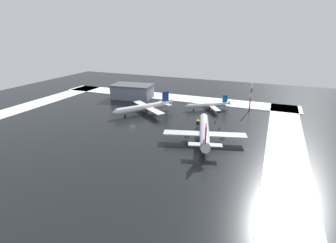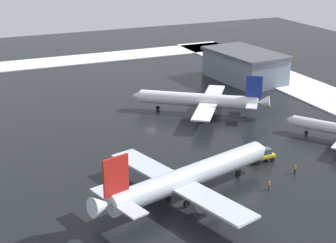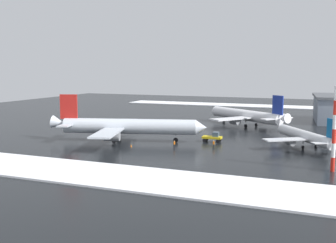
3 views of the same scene
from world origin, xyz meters
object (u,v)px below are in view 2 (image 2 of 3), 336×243
Objects in this scene: airplane_far_rear at (188,177)px; ground_crew_beside_wing at (295,169)px; airplane_parked_portside at (201,100)px; traffic_cone_wingtip_side at (139,199)px; traffic_cone_near_nose at (148,197)px; cargo_hangar at (245,66)px; ground_crew_near_tug at (269,185)px; traffic_cone_mid_line at (226,205)px; pushback_tug at (264,155)px.

airplane_far_rear is 21.93× the size of ground_crew_beside_wing.
ground_crew_beside_wing is at bearing 126.91° from airplane_parked_portside.
ground_crew_beside_wing reaches higher than traffic_cone_wingtip_side.
airplane_far_rear reaches higher than traffic_cone_near_nose.
cargo_hangar reaches higher than traffic_cone_wingtip_side.
airplane_parked_portside is at bearing -65.15° from ground_crew_near_tug.
traffic_cone_mid_line is (-42.55, 17.47, -3.07)m from airplane_parked_portside.
cargo_hangar is (21.42, -25.54, 1.10)m from airplane_parked_portside.
traffic_cone_near_nose and traffic_cone_wingtip_side have the same top height.
airplane_far_rear is 68.18× the size of traffic_cone_mid_line.
traffic_cone_near_nose is 1.71m from traffic_cone_wingtip_side.
pushback_tug is 7.28m from ground_crew_beside_wing.
airplane_far_rear is 8.87m from traffic_cone_wingtip_side.
traffic_cone_wingtip_side is at bearing 21.36° from ground_crew_near_tug.
traffic_cone_near_nose is 1.00× the size of traffic_cone_mid_line.
cargo_hangar reaches higher than ground_crew_near_tug.
ground_crew_beside_wing is 28.17m from traffic_cone_near_nose.
pushback_tug is 8.54× the size of traffic_cone_mid_line.
airplane_parked_portside is 30.17m from pushback_tug.
airplane_far_rear is 68.18× the size of traffic_cone_near_nose.
airplane_parked_portside is 46.10m from traffic_cone_mid_line.
ground_crew_near_tug reaches higher than traffic_cone_wingtip_side.
pushback_tug is 28.10m from traffic_cone_wingtip_side.
airplane_parked_portside is 52.78× the size of traffic_cone_mid_line.
traffic_cone_near_nose is at bearing 150.14° from ground_crew_beside_wing.
cargo_hangar reaches higher than traffic_cone_near_nose.
ground_crew_near_tug and ground_crew_beside_wing have the same top height.
pushback_tug is 8.54× the size of traffic_cone_near_nose.
ground_crew_near_tug is 20.79m from traffic_cone_near_nose.
airplane_parked_portside is 45.82m from traffic_cone_wingtip_side.
airplane_parked_portside is at bearing -40.21° from traffic_cone_wingtip_side.
pushback_tug is at bearing -79.31° from traffic_cone_near_nose.
cargo_hangar is (61.90, -33.32, 3.47)m from ground_crew_near_tug.
ground_crew_near_tug is at bearing -105.46° from traffic_cone_near_nose.
pushback_tug is 58.39m from cargo_hangar.
traffic_cone_near_nose is (2.24, 6.13, -3.47)m from airplane_far_rear.
traffic_cone_wingtip_side is (7.64, 12.04, 0.00)m from traffic_cone_mid_line.
traffic_cone_wingtip_side is (0.03, 1.71, 0.00)m from traffic_cone_near_nose.
airplane_parked_portside is at bearing -38.51° from traffic_cone_near_nose.
airplane_far_rear reaches higher than airplane_parked_portside.
pushback_tug is 0.18× the size of cargo_hangar.
ground_crew_beside_wing reaches higher than traffic_cone_near_nose.
cargo_hangar is at bearing -103.53° from airplane_parked_portside.
traffic_cone_wingtip_side is at bearing -172.70° from pushback_tug.
cargo_hangar is (58.61, -47.22, 0.70)m from airplane_far_rear.
pushback_tug is (-30.04, 1.86, -2.06)m from airplane_parked_portside.
pushback_tug is at bearing -51.30° from traffic_cone_mid_line.
airplane_parked_portside is at bearing 64.76° from ground_crew_beside_wing.
ground_crew_near_tug is (-10.44, 5.92, -0.31)m from pushback_tug.
traffic_cone_mid_line is at bearing -126.37° from traffic_cone_near_nose.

